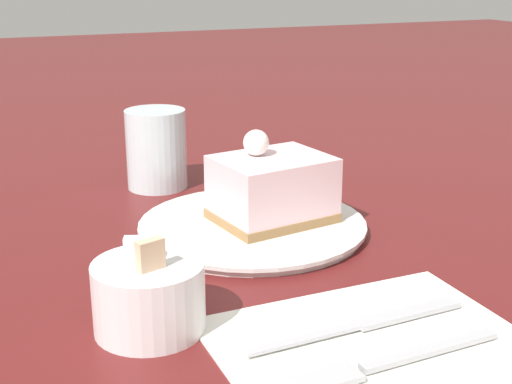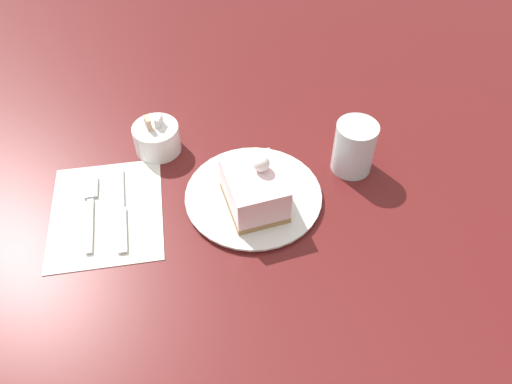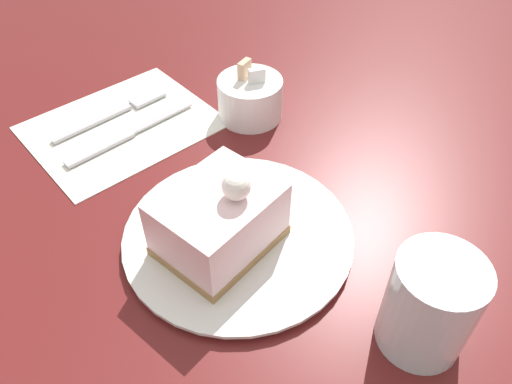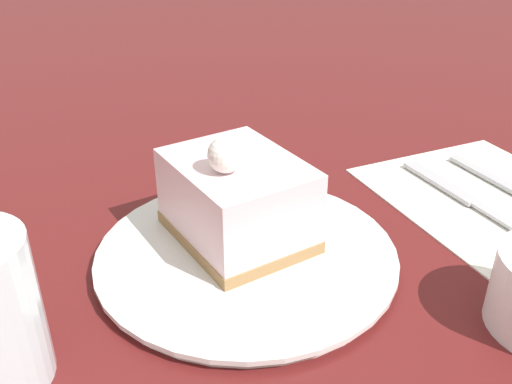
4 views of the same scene
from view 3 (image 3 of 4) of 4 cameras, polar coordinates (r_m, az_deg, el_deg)
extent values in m
plane|color=#5B1919|center=(0.47, -1.37, -9.10)|extent=(4.00, 4.00, 0.00)
cylinder|color=silver|center=(0.49, -2.05, -5.08)|extent=(0.22, 0.22, 0.01)
cylinder|color=silver|center=(0.49, -2.06, -4.84)|extent=(0.23, 0.23, 0.00)
cube|color=#9E7547|center=(0.48, -4.48, -5.67)|extent=(0.10, 0.12, 0.01)
cube|color=silver|center=(0.45, -4.70, -3.06)|extent=(0.10, 0.12, 0.06)
sphere|color=white|center=(0.42, -2.28, 0.68)|extent=(0.03, 0.03, 0.03)
cube|color=white|center=(0.65, -15.05, 7.38)|extent=(0.18, 0.22, 0.00)
cube|color=#B2B2B7|center=(0.66, -17.88, 7.65)|extent=(0.01, 0.11, 0.00)
cube|color=#B2B2B7|center=(0.69, -12.30, 10.49)|extent=(0.02, 0.05, 0.00)
cube|color=#B2B2B7|center=(0.62, -17.41, 4.81)|extent=(0.02, 0.09, 0.00)
cube|color=#B2B2B7|center=(0.65, -10.70, 8.37)|extent=(0.01, 0.09, 0.00)
cylinder|color=white|center=(0.64, -0.68, 10.65)|extent=(0.08, 0.08, 0.05)
cube|color=#D8B28C|center=(0.62, -1.33, 13.77)|extent=(0.01, 0.02, 0.02)
cube|color=white|center=(0.62, 0.09, 13.08)|extent=(0.02, 0.02, 0.02)
cylinder|color=silver|center=(0.42, 19.22, -12.13)|extent=(0.07, 0.07, 0.09)
camera|label=1|loc=(0.98, -16.28, 35.93)|focal=50.00mm
camera|label=2|loc=(0.54, -107.24, 20.88)|focal=35.00mm
camera|label=4|loc=(0.55, 38.76, 22.68)|focal=40.00mm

